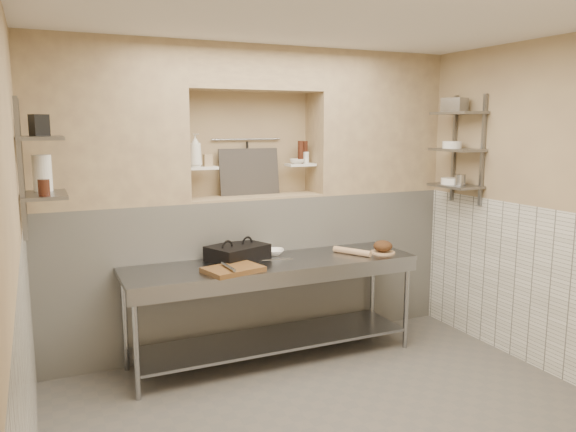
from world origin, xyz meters
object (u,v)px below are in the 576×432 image
mixing_bowl (273,252)px  bread_loaf (383,246)px  cutting_board (233,269)px  bottle_soap (195,150)px  bowl_alcove (297,161)px  rolling_pin (352,251)px  panini_press (238,253)px  prep_table (273,290)px  jug_left (42,173)px

mixing_bowl → bread_loaf: bearing=-20.6°
cutting_board → bottle_soap: size_ratio=1.51×
bottle_soap → bowl_alcove: bottle_soap is taller
bottle_soap → mixing_bowl: bearing=-24.4°
bottle_soap → rolling_pin: bearing=-24.1°
panini_press → bread_loaf: size_ratio=3.32×
prep_table → jug_left: 2.11m
cutting_board → jug_left: size_ratio=1.72×
bowl_alcove → prep_table: bearing=-131.9°
prep_table → jug_left: size_ratio=9.88×
cutting_board → jug_left: 1.62m
bowl_alcove → panini_press: bearing=-154.7°
prep_table → jug_left: jug_left is taller
bread_loaf → bowl_alcove: (-0.58, 0.66, 0.77)m
prep_table → rolling_pin: size_ratio=6.82×
bread_loaf → bowl_alcove: size_ratio=1.18×
prep_table → bottle_soap: bearing=134.0°
cutting_board → bottle_soap: bearing=97.8°
cutting_board → mixing_bowl: mixing_bowl is taller
panini_press → cutting_board: size_ratio=1.31×
mixing_bowl → bread_loaf: 1.03m
cutting_board → rolling_pin: bearing=6.4°
rolling_pin → jug_left: 2.71m
prep_table → panini_press: (-0.26, 0.19, 0.32)m
prep_table → bowl_alcove: size_ratio=17.26×
rolling_pin → cutting_board: bearing=-173.6°
bottle_soap → bread_loaf: bearing=-22.1°
bottle_soap → jug_left: size_ratio=1.14×
prep_table → cutting_board: cutting_board is taller
panini_press → bread_loaf: panini_press is taller
cutting_board → mixing_bowl: bearing=38.9°
cutting_board → bottle_soap: bottle_soap is taller
bread_loaf → jug_left: bearing=177.7°
mixing_bowl → bread_loaf: (0.97, -0.36, 0.04)m
cutting_board → bowl_alcove: (0.92, 0.72, 0.82)m
panini_press → mixing_bowl: (0.37, 0.06, -0.04)m
prep_table → panini_press: bearing=142.9°
panini_press → rolling_pin: (1.04, -0.23, -0.04)m
panini_press → bowl_alcove: bearing=3.2°
bread_loaf → bottle_soap: size_ratio=0.60×
prep_table → bottle_soap: bottle_soap is taller
bowl_alcove → bottle_soap: bearing=-179.6°
mixing_bowl → bowl_alcove: 0.94m
jug_left → prep_table: bearing=-0.4°
mixing_bowl → rolling_pin: 0.74m
prep_table → panini_press: 0.46m
prep_table → mixing_bowl: (0.11, 0.26, 0.28)m
prep_table → bowl_alcove: bowl_alcove is taller
rolling_pin → bottle_soap: (-1.31, 0.58, 0.93)m
panini_press → cutting_board: 0.41m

